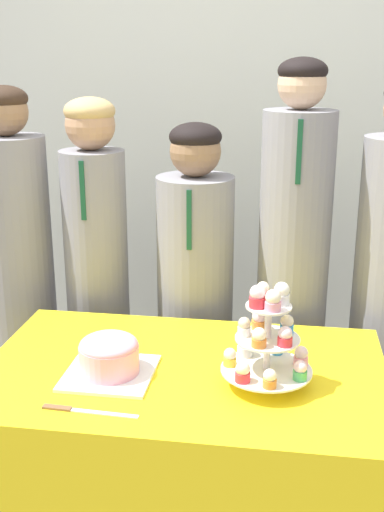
% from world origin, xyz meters
% --- Properties ---
extents(wall_back, '(9.00, 0.06, 2.70)m').
position_xyz_m(wall_back, '(0.00, 1.76, 1.35)').
color(wall_back, silver).
rests_on(wall_back, ground_plane).
extents(table, '(1.23, 0.77, 0.73)m').
position_xyz_m(table, '(0.00, 0.38, 0.37)').
color(table, yellow).
rests_on(table, ground_plane).
extents(round_cake, '(0.26, 0.26, 0.13)m').
position_xyz_m(round_cake, '(-0.21, 0.31, 0.79)').
color(round_cake, white).
rests_on(round_cake, table).
extents(cake_knife, '(0.27, 0.03, 0.01)m').
position_xyz_m(cake_knife, '(-0.25, 0.10, 0.73)').
color(cake_knife, silver).
rests_on(cake_knife, table).
extents(cupcake_stand, '(0.26, 0.26, 0.31)m').
position_xyz_m(cupcake_stand, '(0.25, 0.32, 0.88)').
color(cupcake_stand, silver).
rests_on(cupcake_stand, table).
extents(student_0, '(0.29, 0.30, 1.54)m').
position_xyz_m(student_0, '(-0.79, 0.99, 0.73)').
color(student_0, gray).
rests_on(student_0, ground_plane).
extents(student_1, '(0.25, 0.26, 1.50)m').
position_xyz_m(student_1, '(-0.45, 0.99, 0.74)').
color(student_1, gray).
rests_on(student_1, ground_plane).
extents(student_2, '(0.30, 0.30, 1.41)m').
position_xyz_m(student_2, '(-0.05, 0.99, 0.67)').
color(student_2, gray).
rests_on(student_2, ground_plane).
extents(student_3, '(0.27, 0.27, 1.64)m').
position_xyz_m(student_3, '(0.32, 0.99, 0.79)').
color(student_3, gray).
rests_on(student_3, ground_plane).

